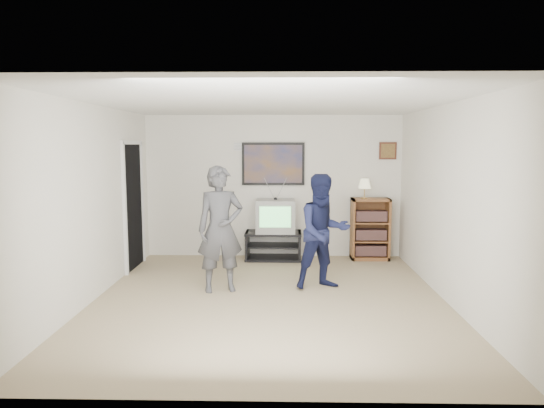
{
  "coord_description": "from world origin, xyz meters",
  "views": [
    {
      "loc": [
        0.17,
        -6.05,
        1.98
      ],
      "look_at": [
        0.02,
        0.75,
        1.15
      ],
      "focal_mm": 32.0,
      "sensor_mm": 36.0,
      "label": 1
    }
  ],
  "objects_px": {
    "bookshelf": "(370,229)",
    "person_short": "(323,232)",
    "media_stand": "(273,245)",
    "person_tall": "(220,229)",
    "crt_television": "(275,216)"
  },
  "relations": [
    {
      "from": "media_stand",
      "to": "crt_television",
      "type": "bearing_deg",
      "value": 1.04
    },
    {
      "from": "crt_television",
      "to": "person_tall",
      "type": "xyz_separation_m",
      "value": [
        -0.72,
        -1.85,
        0.09
      ]
    },
    {
      "from": "media_stand",
      "to": "person_tall",
      "type": "bearing_deg",
      "value": -109.13
    },
    {
      "from": "crt_television",
      "to": "bookshelf",
      "type": "height_order",
      "value": "bookshelf"
    },
    {
      "from": "media_stand",
      "to": "crt_television",
      "type": "xyz_separation_m",
      "value": [
        0.03,
        0.0,
        0.52
      ]
    },
    {
      "from": "media_stand",
      "to": "person_short",
      "type": "relative_size",
      "value": 0.61
    },
    {
      "from": "bookshelf",
      "to": "person_short",
      "type": "height_order",
      "value": "person_short"
    },
    {
      "from": "media_stand",
      "to": "person_tall",
      "type": "distance_m",
      "value": 2.07
    },
    {
      "from": "crt_television",
      "to": "person_tall",
      "type": "distance_m",
      "value": 1.99
    },
    {
      "from": "crt_television",
      "to": "bookshelf",
      "type": "distance_m",
      "value": 1.66
    },
    {
      "from": "bookshelf",
      "to": "crt_television",
      "type": "bearing_deg",
      "value": -178.26
    },
    {
      "from": "crt_television",
      "to": "media_stand",
      "type": "bearing_deg",
      "value": 179.3
    },
    {
      "from": "person_tall",
      "to": "bookshelf",
      "type": "bearing_deg",
      "value": 22.55
    },
    {
      "from": "person_short",
      "to": "bookshelf",
      "type": "bearing_deg",
      "value": 43.11
    },
    {
      "from": "bookshelf",
      "to": "person_short",
      "type": "relative_size",
      "value": 0.67
    }
  ]
}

